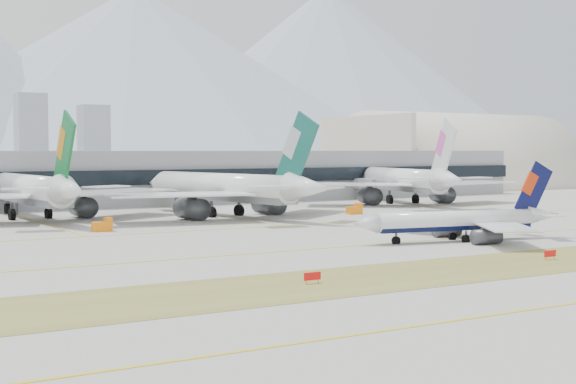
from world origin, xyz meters
TOP-DOWN VIEW (x-y plane):
  - ground at (0.00, 0.00)m, footprint 3000.00×3000.00m
  - taxiing_airliner at (25.49, -8.37)m, footprint 39.95×34.35m
  - widebody_eva at (-26.74, 70.57)m, footprint 65.14×63.77m
  - widebody_cathay at (13.61, 55.43)m, footprint 64.63×64.19m
  - widebody_china_air at (76.33, 69.80)m, footprint 64.71×64.48m
  - terminal at (0.00, 114.84)m, footprint 280.00×43.10m
  - hangar at (154.56, 135.00)m, footprint 91.00×60.00m
  - hold_sign_left at (-19.26, -32.00)m, footprint 2.20×0.15m
  - hold_sign_right at (19.67, -32.00)m, footprint 2.20×0.15m
  - gse_b at (-21.29, 37.84)m, footprint 3.55×2.00m
  - gse_c at (42.75, 46.76)m, footprint 3.55×2.00m

SIDE VIEW (x-z plane):
  - ground at x=0.00m, z-range 0.00..0.00m
  - hangar at x=154.56m, z-range -29.86..30.14m
  - hold_sign_left at x=-19.26m, z-range 0.20..1.55m
  - hold_sign_right at x=19.67m, z-range 0.20..1.55m
  - gse_b at x=-21.29m, z-range -0.25..2.35m
  - gse_c at x=42.75m, z-range -0.25..2.35m
  - taxiing_airliner at x=25.49m, z-range -3.49..9.98m
  - widebody_eva at x=-26.74m, z-range -5.44..17.80m
  - widebody_cathay at x=13.61m, z-range -5.51..18.01m
  - widebody_china_air at x=76.33m, z-range -5.55..18.16m
  - terminal at x=0.00m, z-range 0.00..15.00m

